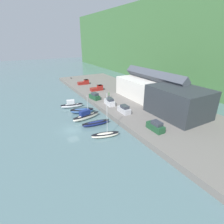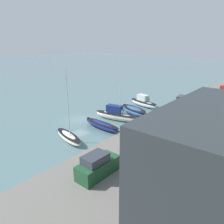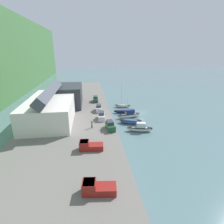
{
  "view_description": "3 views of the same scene",
  "coord_description": "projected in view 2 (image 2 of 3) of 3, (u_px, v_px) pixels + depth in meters",
  "views": [
    {
      "loc": [
        35.49,
        -9.64,
        19.61
      ],
      "look_at": [
        -0.83,
        11.06,
        1.92
      ],
      "focal_mm": 28.0,
      "sensor_mm": 36.0,
      "label": 1
    },
    {
      "loc": [
        23.71,
        26.79,
        12.94
      ],
      "look_at": [
        -2.22,
        5.52,
        1.98
      ],
      "focal_mm": 35.0,
      "sensor_mm": 36.0,
      "label": 2
    },
    {
      "loc": [
        -54.32,
        16.95,
        20.27
      ],
      "look_at": [
        -2.07,
        10.2,
        1.46
      ],
      "focal_mm": 28.0,
      "sensor_mm": 36.0,
      "label": 3
    }
  ],
  "objects": [
    {
      "name": "ground_plane",
      "position": [
        79.0,
        120.0,
        37.59
      ],
      "size": [
        320.0,
        320.0,
        0.0
      ],
      "primitive_type": "plane",
      "color": "slate"
    },
    {
      "name": "moored_boat_2",
      "position": [
        116.0,
        115.0,
        37.17
      ],
      "size": [
        3.19,
        8.1,
        6.35
      ],
      "rotation": [
        0.0,
        0.0,
        0.2
      ],
      "color": "white",
      "rests_on": "ground_plane"
    },
    {
      "name": "person_on_quay",
      "position": [
        206.0,
        107.0,
        36.26
      ],
      "size": [
        0.4,
        0.4,
        2.14
      ],
      "color": "#232838",
      "rests_on": "quay_promenade"
    },
    {
      "name": "quay_promenade",
      "position": [
        223.0,
        160.0,
        23.57
      ],
      "size": [
        107.55,
        24.63,
        1.3
      ],
      "color": "slate",
      "rests_on": "ground_plane"
    },
    {
      "name": "moored_boat_3",
      "position": [
        102.0,
        125.0,
        33.52
      ],
      "size": [
        2.05,
        7.08,
        1.09
      ],
      "rotation": [
        0.0,
        0.0,
        -0.08
      ],
      "color": "navy",
      "rests_on": "ground_plane"
    },
    {
      "name": "moored_boat_1",
      "position": [
        134.0,
        111.0,
        40.23
      ],
      "size": [
        4.42,
        6.94,
        1.31
      ],
      "rotation": [
        0.0,
        0.0,
        -0.33
      ],
      "color": "#33568E",
      "rests_on": "ground_plane"
    },
    {
      "name": "moored_boat_4",
      "position": [
        69.0,
        137.0,
        29.45
      ],
      "size": [
        2.93,
        6.27,
        9.78
      ],
      "rotation": [
        0.0,
        0.0,
        -0.24
      ],
      "color": "white",
      "rests_on": "ground_plane"
    },
    {
      "name": "parked_car_0",
      "position": [
        97.0,
        166.0,
        19.61
      ],
      "size": [
        4.23,
        1.87,
        2.16
      ],
      "rotation": [
        0.0,
        0.0,
        1.55
      ],
      "color": "#1E4C2D",
      "rests_on": "quay_promenade"
    },
    {
      "name": "parked_car_2",
      "position": [
        174.0,
        113.0,
        33.88
      ],
      "size": [
        4.32,
        2.11,
        2.16
      ],
      "rotation": [
        0.0,
        0.0,
        1.5
      ],
      "color": "silver",
      "rests_on": "quay_promenade"
    },
    {
      "name": "moored_boat_0",
      "position": [
        144.0,
        102.0,
        44.93
      ],
      "size": [
        3.14,
        6.95,
        2.43
      ],
      "rotation": [
        0.0,
        0.0,
        -0.21
      ],
      "color": "silver",
      "rests_on": "ground_plane"
    },
    {
      "name": "parked_car_1",
      "position": [
        154.0,
        127.0,
        28.33
      ],
      "size": [
        4.23,
        1.87,
        2.16
      ],
      "rotation": [
        0.0,
        0.0,
        1.55
      ],
      "color": "#B7B7BC",
      "rests_on": "quay_promenade"
    },
    {
      "name": "parked_car_3",
      "position": [
        182.0,
        102.0,
        40.07
      ],
      "size": [
        4.4,
        2.34,
        2.16
      ],
      "rotation": [
        0.0,
        0.0,
        1.7
      ],
      "color": "#1E4C2D",
      "rests_on": "quay_promenade"
    }
  ]
}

